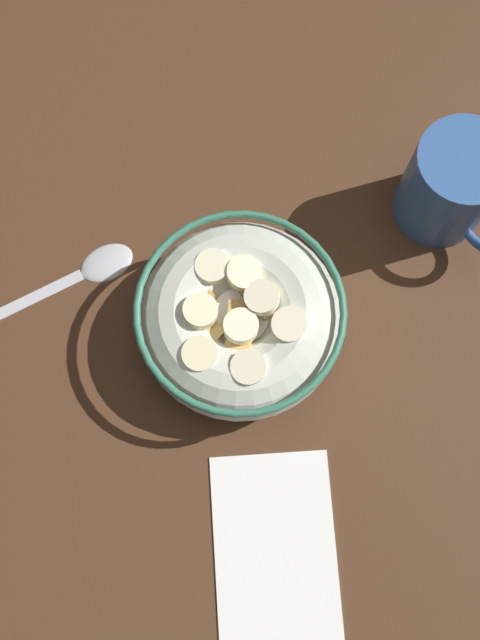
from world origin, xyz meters
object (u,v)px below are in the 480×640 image
spoon (85,272)px  coffee_mug (452,186)px  cereal_bowl (240,319)px  folded_napkin (276,557)px

spoon → coffee_mug: coffee_mug is taller
cereal_bowl → coffee_mug: size_ratio=1.54×
folded_napkin → spoon: bearing=-176.4°
folded_napkin → cereal_bowl: bearing=157.7°
cereal_bowl → coffee_mug: coffee_mug is taller
cereal_bowl → folded_napkin: bearing=-22.3°
spoon → folded_napkin: bearing=3.6°
spoon → folded_napkin: 28.50cm
folded_napkin → coffee_mug: bearing=122.4°
coffee_mug → spoon: bearing=-110.0°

